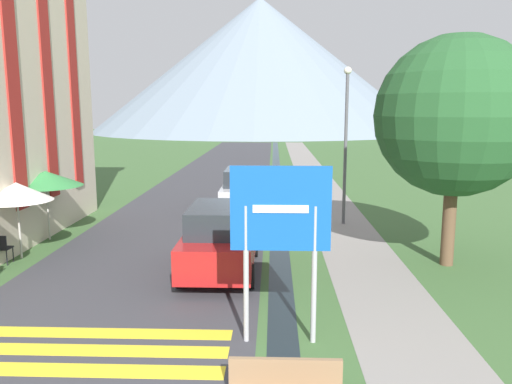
{
  "coord_description": "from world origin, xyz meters",
  "views": [
    {
      "loc": [
        1.01,
        -4.78,
        4.32
      ],
      "look_at": [
        0.48,
        10.0,
        1.85
      ],
      "focal_mm": 35.0,
      "sensor_mm": 36.0,
      "label": 1
    }
  ],
  "objects_px": {
    "parked_car_near": "(220,238)",
    "tree_by_path": "(456,116)",
    "road_sign": "(280,227)",
    "cafe_umbrella_rear_green": "(46,179)",
    "parked_car_far": "(244,189)",
    "cafe_chair_far_left": "(12,235)",
    "cafe_chair_middle": "(2,247)",
    "cafe_umbrella_middle_white": "(16,192)",
    "streetlamp": "(346,134)"
  },
  "relations": [
    {
      "from": "parked_car_near",
      "to": "tree_by_path",
      "type": "relative_size",
      "value": 0.68
    },
    {
      "from": "road_sign",
      "to": "cafe_umbrella_rear_green",
      "type": "relative_size",
      "value": 1.41
    },
    {
      "from": "parked_car_far",
      "to": "cafe_chair_far_left",
      "type": "xyz_separation_m",
      "value": [
        -6.73,
        -6.52,
        -0.4
      ]
    },
    {
      "from": "parked_car_far",
      "to": "cafe_chair_middle",
      "type": "relative_size",
      "value": 5.1
    },
    {
      "from": "parked_car_far",
      "to": "tree_by_path",
      "type": "relative_size",
      "value": 0.69
    },
    {
      "from": "cafe_umbrella_middle_white",
      "to": "tree_by_path",
      "type": "relative_size",
      "value": 0.36
    },
    {
      "from": "cafe_chair_far_left",
      "to": "cafe_umbrella_rear_green",
      "type": "relative_size",
      "value": 0.36
    },
    {
      "from": "cafe_umbrella_middle_white",
      "to": "streetlamp",
      "type": "distance_m",
      "value": 11.21
    },
    {
      "from": "cafe_umbrella_rear_green",
      "to": "cafe_chair_far_left",
      "type": "bearing_deg",
      "value": -109.45
    },
    {
      "from": "streetlamp",
      "to": "tree_by_path",
      "type": "bearing_deg",
      "value": -66.18
    },
    {
      "from": "cafe_umbrella_middle_white",
      "to": "streetlamp",
      "type": "xyz_separation_m",
      "value": [
        10.02,
        4.82,
        1.43
      ]
    },
    {
      "from": "streetlamp",
      "to": "parked_car_near",
      "type": "bearing_deg",
      "value": -125.21
    },
    {
      "from": "cafe_chair_far_left",
      "to": "parked_car_far",
      "type": "bearing_deg",
      "value": 64.79
    },
    {
      "from": "road_sign",
      "to": "cafe_umbrella_middle_white",
      "type": "relative_size",
      "value": 1.48
    },
    {
      "from": "parked_car_far",
      "to": "cafe_umbrella_middle_white",
      "type": "height_order",
      "value": "cafe_umbrella_middle_white"
    },
    {
      "from": "cafe_umbrella_rear_green",
      "to": "cafe_umbrella_middle_white",
      "type": "bearing_deg",
      "value": -86.66
    },
    {
      "from": "road_sign",
      "to": "tree_by_path",
      "type": "xyz_separation_m",
      "value": [
        4.73,
        4.87,
        1.9
      ]
    },
    {
      "from": "parked_car_far",
      "to": "cafe_umbrella_middle_white",
      "type": "relative_size",
      "value": 1.93
    },
    {
      "from": "cafe_chair_middle",
      "to": "tree_by_path",
      "type": "bearing_deg",
      "value": -0.15
    },
    {
      "from": "road_sign",
      "to": "cafe_chair_far_left",
      "type": "bearing_deg",
      "value": 144.77
    },
    {
      "from": "cafe_umbrella_middle_white",
      "to": "tree_by_path",
      "type": "distance_m",
      "value": 12.4
    },
    {
      "from": "cafe_chair_far_left",
      "to": "cafe_umbrella_rear_green",
      "type": "bearing_deg",
      "value": 91.26
    },
    {
      "from": "cafe_umbrella_middle_white",
      "to": "streetlamp",
      "type": "relative_size",
      "value": 0.39
    },
    {
      "from": "road_sign",
      "to": "parked_car_near",
      "type": "relative_size",
      "value": 0.78
    },
    {
      "from": "parked_car_far",
      "to": "tree_by_path",
      "type": "height_order",
      "value": "tree_by_path"
    },
    {
      "from": "road_sign",
      "to": "parked_car_near",
      "type": "distance_m",
      "value": 4.55
    },
    {
      "from": "road_sign",
      "to": "tree_by_path",
      "type": "bearing_deg",
      "value": 45.81
    },
    {
      "from": "parked_car_near",
      "to": "tree_by_path",
      "type": "bearing_deg",
      "value": 7.2
    },
    {
      "from": "cafe_chair_far_left",
      "to": "cafe_umbrella_middle_white",
      "type": "distance_m",
      "value": 1.74
    },
    {
      "from": "cafe_chair_middle",
      "to": "cafe_chair_far_left",
      "type": "height_order",
      "value": "same"
    },
    {
      "from": "parked_car_far",
      "to": "cafe_chair_middle",
      "type": "bearing_deg",
      "value": -129.06
    },
    {
      "from": "cafe_chair_far_left",
      "to": "streetlamp",
      "type": "xyz_separation_m",
      "value": [
        10.65,
        4.12,
        2.89
      ]
    },
    {
      "from": "cafe_chair_middle",
      "to": "tree_by_path",
      "type": "height_order",
      "value": "tree_by_path"
    },
    {
      "from": "road_sign",
      "to": "cafe_chair_middle",
      "type": "height_order",
      "value": "road_sign"
    },
    {
      "from": "road_sign",
      "to": "cafe_umbrella_middle_white",
      "type": "xyz_separation_m",
      "value": [
        -7.48,
        5.02,
        -0.24
      ]
    },
    {
      "from": "parked_car_near",
      "to": "cafe_umbrella_rear_green",
      "type": "relative_size",
      "value": 1.8
    },
    {
      "from": "cafe_umbrella_rear_green",
      "to": "tree_by_path",
      "type": "distance_m",
      "value": 12.72
    },
    {
      "from": "parked_car_far",
      "to": "cafe_umbrella_rear_green",
      "type": "distance_m",
      "value": 8.13
    },
    {
      "from": "cafe_umbrella_middle_white",
      "to": "parked_car_near",
      "type": "bearing_deg",
      "value": -9.02
    },
    {
      "from": "cafe_umbrella_rear_green",
      "to": "parked_car_near",
      "type": "bearing_deg",
      "value": -26.91
    },
    {
      "from": "tree_by_path",
      "to": "cafe_umbrella_middle_white",
      "type": "bearing_deg",
      "value": 179.28
    },
    {
      "from": "tree_by_path",
      "to": "parked_car_far",
      "type": "bearing_deg",
      "value": 129.62
    },
    {
      "from": "cafe_umbrella_middle_white",
      "to": "cafe_umbrella_rear_green",
      "type": "bearing_deg",
      "value": 93.34
    },
    {
      "from": "parked_car_near",
      "to": "cafe_umbrella_middle_white",
      "type": "height_order",
      "value": "cafe_umbrella_middle_white"
    },
    {
      "from": "cafe_umbrella_middle_white",
      "to": "streetlamp",
      "type": "bearing_deg",
      "value": 25.71
    },
    {
      "from": "parked_car_near",
      "to": "streetlamp",
      "type": "distance_m",
      "value": 7.49
    },
    {
      "from": "parked_car_near",
      "to": "parked_car_far",
      "type": "distance_m",
      "value": 8.17
    },
    {
      "from": "cafe_chair_far_left",
      "to": "cafe_umbrella_middle_white",
      "type": "height_order",
      "value": "cafe_umbrella_middle_white"
    },
    {
      "from": "road_sign",
      "to": "cafe_umbrella_middle_white",
      "type": "distance_m",
      "value": 9.01
    },
    {
      "from": "cafe_chair_middle",
      "to": "streetlamp",
      "type": "xyz_separation_m",
      "value": [
        10.25,
        5.41,
        2.89
      ]
    }
  ]
}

